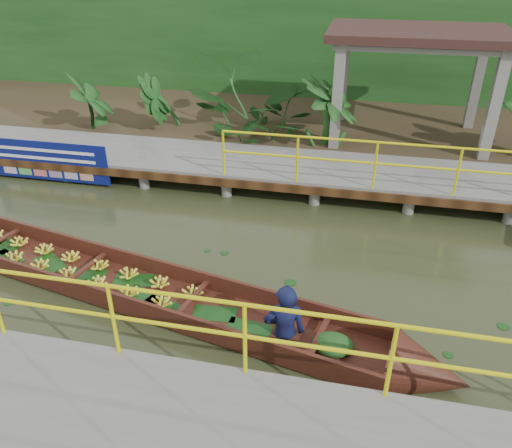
# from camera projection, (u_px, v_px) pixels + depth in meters

# --- Properties ---
(ground) EXTENTS (80.00, 80.00, 0.00)m
(ground) POSITION_uv_depth(u_px,v_px,m) (241.00, 266.00, 8.91)
(ground) COLOR #30361B
(ground) RESTS_ON ground
(land_strip) EXTENTS (30.00, 8.00, 0.45)m
(land_strip) POSITION_uv_depth(u_px,v_px,m) (299.00, 123.00, 15.17)
(land_strip) COLOR #2E2517
(land_strip) RESTS_ON ground
(far_dock) EXTENTS (16.00, 2.06, 1.66)m
(far_dock) POSITION_uv_depth(u_px,v_px,m) (277.00, 167.00, 11.58)
(far_dock) COLOR slate
(far_dock) RESTS_ON ground
(pavilion) EXTENTS (4.40, 3.00, 3.00)m
(pavilion) POSITION_uv_depth(u_px,v_px,m) (418.00, 45.00, 12.32)
(pavilion) COLOR slate
(pavilion) RESTS_ON ground
(foliage_backdrop) EXTENTS (30.00, 0.80, 4.00)m
(foliage_backdrop) POSITION_uv_depth(u_px,v_px,m) (312.00, 48.00, 16.42)
(foliage_backdrop) COLOR #173E13
(foliage_backdrop) RESTS_ON ground
(vendor_boat) EXTENTS (10.21, 3.10, 2.14)m
(vendor_boat) POSITION_uv_depth(u_px,v_px,m) (150.00, 287.00, 7.98)
(vendor_boat) COLOR #33150E
(vendor_boat) RESTS_ON ground
(blue_banner) EXTENTS (3.08, 0.04, 0.96)m
(blue_banner) POSITION_uv_depth(u_px,v_px,m) (47.00, 161.00, 11.71)
(blue_banner) COLOR navy
(blue_banner) RESTS_ON ground
(tropical_plants) EXTENTS (14.20, 1.20, 1.51)m
(tropical_plants) POSITION_uv_depth(u_px,v_px,m) (319.00, 115.00, 12.68)
(tropical_plants) COLOR #173E13
(tropical_plants) RESTS_ON ground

